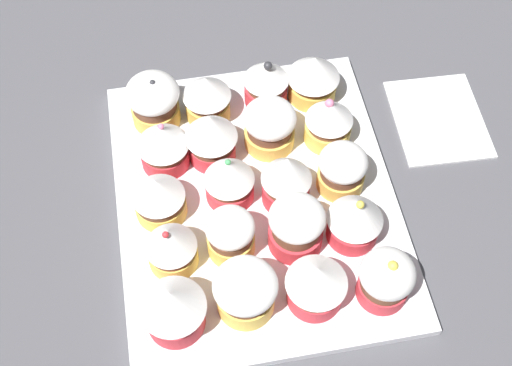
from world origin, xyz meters
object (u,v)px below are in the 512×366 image
(cupcake_10, at_px, (286,179))
(cupcake_14, at_px, (270,125))
(cupcake_13, at_px, (211,136))
(cupcake_17, at_px, (207,97))
(cupcake_2, at_px, (316,283))
(cupcake_5, at_px, (231,234))
(cupcake_12, at_px, (163,144))
(cupcake_16, at_px, (154,100))
(cupcake_0, at_px, (173,307))
(cupcake_7, at_px, (355,218))
(cupcake_18, at_px, (266,81))
(cupcake_3, at_px, (386,279))
(cupcake_9, at_px, (229,179))
(cupcake_19, at_px, (313,76))
(cupcake_4, at_px, (171,246))
(baking_tray, at_px, (256,200))
(napkin, at_px, (439,118))
(cupcake_1, at_px, (245,291))
(cupcake_8, at_px, (159,199))
(cupcake_6, at_px, (296,226))
(cupcake_11, at_px, (342,168))
(cupcake_15, at_px, (329,121))

(cupcake_10, xyz_separation_m, cupcake_14, (-0.00, 0.08, -0.01))
(cupcake_13, height_order, cupcake_14, cupcake_13)
(cupcake_17, bearing_deg, cupcake_2, -74.14)
(cupcake_5, relative_size, cupcake_10, 0.82)
(cupcake_2, xyz_separation_m, cupcake_17, (-0.08, 0.27, 0.00))
(cupcake_12, distance_m, cupcake_16, 0.07)
(cupcake_12, height_order, cupcake_14, cupcake_12)
(cupcake_0, bearing_deg, cupcake_7, 18.32)
(cupcake_18, bearing_deg, cupcake_14, -97.02)
(cupcake_3, xyz_separation_m, cupcake_18, (-0.07, 0.28, 0.00))
(cupcake_0, distance_m, cupcake_17, 0.28)
(cupcake_9, relative_size, cupcake_19, 1.03)
(cupcake_4, relative_size, cupcake_13, 0.93)
(cupcake_12, bearing_deg, cupcake_17, 45.53)
(baking_tray, relative_size, cupcake_7, 5.18)
(cupcake_16, bearing_deg, cupcake_17, -4.71)
(cupcake_14, bearing_deg, napkin, 1.34)
(cupcake_1, xyz_separation_m, cupcake_4, (-0.07, 0.07, 0.00))
(cupcake_16, distance_m, napkin, 0.36)
(cupcake_2, distance_m, cupcake_8, 0.20)
(cupcake_8, xyz_separation_m, cupcake_13, (0.07, 0.07, 0.01))
(cupcake_13, bearing_deg, cupcake_17, 86.61)
(cupcake_5, bearing_deg, cupcake_10, 36.89)
(cupcake_14, bearing_deg, baking_tray, -111.88)
(cupcake_6, xyz_separation_m, cupcake_19, (0.07, 0.21, -0.00))
(cupcake_10, xyz_separation_m, cupcake_13, (-0.07, 0.07, -0.00))
(cupcake_9, bearing_deg, cupcake_19, 45.85)
(cupcake_1, bearing_deg, cupcake_3, -4.94)
(cupcake_3, distance_m, cupcake_5, 0.17)
(cupcake_1, bearing_deg, cupcake_2, -4.30)
(baking_tray, xyz_separation_m, cupcake_18, (0.04, 0.14, 0.04))
(cupcake_1, distance_m, cupcake_12, 0.21)
(cupcake_8, height_order, cupcake_9, cupcake_9)
(cupcake_11, relative_size, cupcake_14, 0.95)
(cupcake_10, bearing_deg, cupcake_6, -91.09)
(cupcake_3, relative_size, cupcake_11, 1.16)
(cupcake_1, height_order, cupcake_18, cupcake_18)
(cupcake_16, bearing_deg, cupcake_5, -72.38)
(cupcake_9, relative_size, cupcake_17, 1.02)
(cupcake_11, xyz_separation_m, cupcake_18, (-0.06, 0.14, 0.00))
(cupcake_3, relative_size, cupcake_6, 1.00)
(cupcake_7, bearing_deg, cupcake_16, 134.25)
(cupcake_10, xyz_separation_m, cupcake_11, (0.07, 0.01, -0.01))
(cupcake_0, height_order, cupcake_4, cupcake_0)
(cupcake_19, bearing_deg, cupcake_10, -113.80)
(cupcake_8, bearing_deg, cupcake_9, 8.20)
(cupcake_9, distance_m, cupcake_18, 0.15)
(cupcake_9, bearing_deg, cupcake_18, 63.07)
(cupcake_4, distance_m, cupcake_19, 0.29)
(cupcake_15, distance_m, napkin, 0.16)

